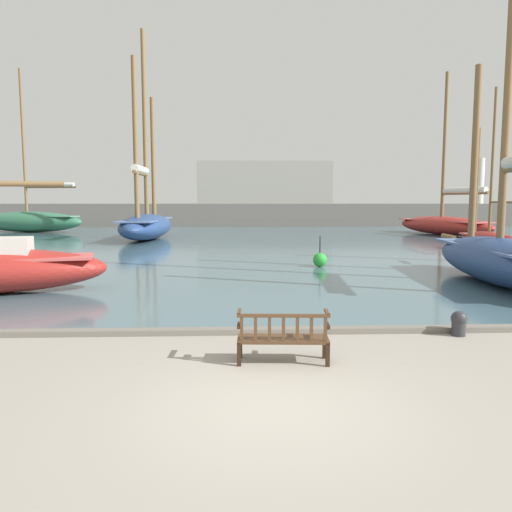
{
  "coord_description": "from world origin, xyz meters",
  "views": [
    {
      "loc": [
        -0.49,
        -6.63,
        2.85
      ],
      "look_at": [
        0.16,
        10.0,
        1.0
      ],
      "focal_mm": 35.0,
      "sensor_mm": 36.0,
      "label": 1
    }
  ],
  "objects_px": {
    "sailboat_mid_starboard": "(444,223)",
    "sailboat_far_starboard": "(503,253)",
    "park_bench": "(283,337)",
    "sailboat_outer_starboard": "(30,220)",
    "mooring_bollard": "(459,323)",
    "channel_buoy": "(320,260)",
    "sailboat_centre_channel": "(490,240)",
    "sailboat_mid_port": "(146,221)"
  },
  "relations": [
    {
      "from": "sailboat_mid_starboard",
      "to": "channel_buoy",
      "type": "xyz_separation_m",
      "value": [
        -13.38,
        -19.27,
        -0.65
      ]
    },
    {
      "from": "sailboat_outer_starboard",
      "to": "mooring_bollard",
      "type": "distance_m",
      "value": 41.58
    },
    {
      "from": "sailboat_far_starboard",
      "to": "sailboat_outer_starboard",
      "type": "height_order",
      "value": "sailboat_outer_starboard"
    },
    {
      "from": "park_bench",
      "to": "sailboat_far_starboard",
      "type": "bearing_deg",
      "value": 43.62
    },
    {
      "from": "sailboat_centre_channel",
      "to": "channel_buoy",
      "type": "distance_m",
      "value": 11.52
    },
    {
      "from": "park_bench",
      "to": "sailboat_mid_starboard",
      "type": "height_order",
      "value": "sailboat_mid_starboard"
    },
    {
      "from": "sailboat_far_starboard",
      "to": "sailboat_centre_channel",
      "type": "xyz_separation_m",
      "value": [
        4.71,
        9.97,
        -0.34
      ]
    },
    {
      "from": "sailboat_mid_port",
      "to": "sailboat_mid_starboard",
      "type": "xyz_separation_m",
      "value": [
        23.37,
        3.76,
        -0.33
      ]
    },
    {
      "from": "sailboat_far_starboard",
      "to": "sailboat_outer_starboard",
      "type": "bearing_deg",
      "value": 133.48
    },
    {
      "from": "sailboat_far_starboard",
      "to": "mooring_bollard",
      "type": "height_order",
      "value": "sailboat_far_starboard"
    },
    {
      "from": "park_bench",
      "to": "mooring_bollard",
      "type": "xyz_separation_m",
      "value": [
        3.89,
        1.64,
        -0.19
      ]
    },
    {
      "from": "sailboat_mid_starboard",
      "to": "mooring_bollard",
      "type": "xyz_separation_m",
      "value": [
        -12.18,
        -29.79,
        -0.75
      ]
    },
    {
      "from": "sailboat_far_starboard",
      "to": "mooring_bollard",
      "type": "xyz_separation_m",
      "value": [
        -4.19,
        -6.07,
        -0.83
      ]
    },
    {
      "from": "sailboat_mid_port",
      "to": "sailboat_far_starboard",
      "type": "bearing_deg",
      "value": -52.38
    },
    {
      "from": "sailboat_mid_port",
      "to": "channel_buoy",
      "type": "height_order",
      "value": "sailboat_mid_port"
    },
    {
      "from": "sailboat_far_starboard",
      "to": "sailboat_mid_port",
      "type": "bearing_deg",
      "value": 127.62
    },
    {
      "from": "park_bench",
      "to": "channel_buoy",
      "type": "height_order",
      "value": "channel_buoy"
    },
    {
      "from": "sailboat_mid_starboard",
      "to": "park_bench",
      "type": "bearing_deg",
      "value": -117.08
    },
    {
      "from": "sailboat_outer_starboard",
      "to": "sailboat_far_starboard",
      "type": "bearing_deg",
      "value": -46.52
    },
    {
      "from": "park_bench",
      "to": "sailboat_centre_channel",
      "type": "distance_m",
      "value": 21.82
    },
    {
      "from": "park_bench",
      "to": "sailboat_outer_starboard",
      "type": "distance_m",
      "value": 41.0
    },
    {
      "from": "sailboat_centre_channel",
      "to": "park_bench",
      "type": "bearing_deg",
      "value": -125.91
    },
    {
      "from": "sailboat_outer_starboard",
      "to": "channel_buoy",
      "type": "height_order",
      "value": "sailboat_outer_starboard"
    },
    {
      "from": "sailboat_mid_starboard",
      "to": "sailboat_far_starboard",
      "type": "bearing_deg",
      "value": -108.6
    },
    {
      "from": "sailboat_mid_starboard",
      "to": "sailboat_centre_channel",
      "type": "height_order",
      "value": "sailboat_mid_starboard"
    },
    {
      "from": "park_bench",
      "to": "sailboat_far_starboard",
      "type": "height_order",
      "value": "sailboat_far_starboard"
    },
    {
      "from": "sailboat_mid_port",
      "to": "channel_buoy",
      "type": "relative_size",
      "value": 11.38
    },
    {
      "from": "channel_buoy",
      "to": "sailboat_far_starboard",
      "type": "bearing_deg",
      "value": -39.55
    },
    {
      "from": "park_bench",
      "to": "mooring_bollard",
      "type": "bearing_deg",
      "value": 22.79
    },
    {
      "from": "sailboat_mid_port",
      "to": "sailboat_outer_starboard",
      "type": "xyz_separation_m",
      "value": [
        -11.74,
        8.63,
        -0.19
      ]
    },
    {
      "from": "sailboat_mid_port",
      "to": "sailboat_outer_starboard",
      "type": "relative_size",
      "value": 1.04
    },
    {
      "from": "sailboat_far_starboard",
      "to": "mooring_bollard",
      "type": "bearing_deg",
      "value": -124.64
    },
    {
      "from": "park_bench",
      "to": "channel_buoy",
      "type": "bearing_deg",
      "value": 77.53
    },
    {
      "from": "sailboat_centre_channel",
      "to": "mooring_bollard",
      "type": "distance_m",
      "value": 18.35
    },
    {
      "from": "park_bench",
      "to": "channel_buoy",
      "type": "distance_m",
      "value": 12.45
    },
    {
      "from": "sailboat_far_starboard",
      "to": "mooring_bollard",
      "type": "relative_size",
      "value": 21.21
    },
    {
      "from": "sailboat_centre_channel",
      "to": "mooring_bollard",
      "type": "height_order",
      "value": "sailboat_centre_channel"
    },
    {
      "from": "sailboat_outer_starboard",
      "to": "sailboat_centre_channel",
      "type": "distance_m",
      "value": 36.89
    },
    {
      "from": "sailboat_mid_starboard",
      "to": "sailboat_mid_port",
      "type": "bearing_deg",
      "value": -170.87
    },
    {
      "from": "park_bench",
      "to": "sailboat_outer_starboard",
      "type": "bearing_deg",
      "value": 117.67
    },
    {
      "from": "park_bench",
      "to": "sailboat_centre_channel",
      "type": "bearing_deg",
      "value": 54.09
    },
    {
      "from": "park_bench",
      "to": "sailboat_centre_channel",
      "type": "relative_size",
      "value": 0.19
    }
  ]
}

